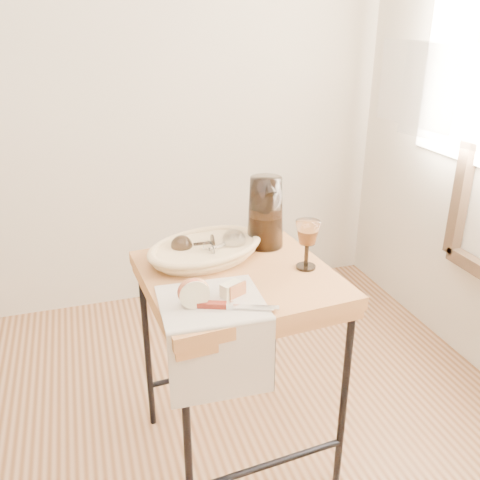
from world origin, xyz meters
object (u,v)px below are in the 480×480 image
object	(u,v)px
pitcher	(265,212)
goblet_lying_a	(195,244)
side_table	(238,368)
goblet_lying_b	(223,244)
apple_half	(193,292)
table_knife	(233,305)
tea_towel	(211,302)
bread_basket	(206,251)
wine_goblet	(307,245)

from	to	relation	value
pitcher	goblet_lying_a	bearing A→B (deg)	177.82
side_table	goblet_lying_b	size ratio (longest dim) A/B	5.53
goblet_lying_a	apple_half	size ratio (longest dim) A/B	1.30
pitcher	table_knife	world-z (taller)	pitcher
pitcher	side_table	bearing A→B (deg)	-139.54
pitcher	apple_half	bearing A→B (deg)	-142.89
apple_half	side_table	bearing A→B (deg)	45.00
side_table	pitcher	distance (m)	0.55
tea_towel	pitcher	distance (m)	0.46
tea_towel	pitcher	world-z (taller)	pitcher
bread_basket	apple_half	bearing A→B (deg)	-131.07
bread_basket	goblet_lying_b	distance (m)	0.06
goblet_lying_a	apple_half	xyz separation A→B (m)	(-0.08, -0.31, -0.00)
side_table	apple_half	bearing A→B (deg)	-137.68
goblet_lying_a	wine_goblet	bearing A→B (deg)	152.78
side_table	goblet_lying_a	xyz separation A→B (m)	(-0.10, 0.15, 0.42)
goblet_lying_b	wine_goblet	distance (m)	0.28
bread_basket	goblet_lying_b	bearing A→B (deg)	-42.57
goblet_lying_a	side_table	bearing A→B (deg)	127.33
pitcher	table_knife	size ratio (longest dim) A/B	1.25
tea_towel	apple_half	world-z (taller)	apple_half
side_table	table_knife	xyz separation A→B (m)	(-0.08, -0.21, 0.38)
tea_towel	apple_half	size ratio (longest dim) A/B	3.23
wine_goblet	apple_half	size ratio (longest dim) A/B	1.80
goblet_lying_b	table_knife	bearing A→B (deg)	-124.01
goblet_lying_b	side_table	bearing A→B (deg)	-104.22
wine_goblet	goblet_lying_b	bearing A→B (deg)	148.10
goblet_lying_a	goblet_lying_b	distance (m)	0.10
table_knife	bread_basket	bearing A→B (deg)	109.71
bread_basket	goblet_lying_a	distance (m)	0.04
pitcher	table_knife	xyz separation A→B (m)	(-0.24, -0.39, -0.11)
bread_basket	wine_goblet	distance (m)	0.34
goblet_lying_b	pitcher	size ratio (longest dim) A/B	0.46
tea_towel	goblet_lying_b	world-z (taller)	goblet_lying_b
bread_basket	wine_goblet	xyz separation A→B (m)	(0.29, -0.17, 0.05)
apple_half	table_knife	distance (m)	0.12
side_table	bread_basket	size ratio (longest dim) A/B	2.02
wine_goblet	table_knife	distance (m)	0.36
table_knife	wine_goblet	bearing A→B (deg)	52.58
side_table	table_knife	size ratio (longest dim) A/B	3.21
wine_goblet	table_knife	size ratio (longest dim) A/B	0.71
bread_basket	wine_goblet	world-z (taller)	wine_goblet
tea_towel	bread_basket	size ratio (longest dim) A/B	0.80
tea_towel	goblet_lying_a	world-z (taller)	goblet_lying_a
side_table	tea_towel	distance (m)	0.43
bread_basket	apple_half	xyz separation A→B (m)	(-0.11, -0.30, 0.02)
goblet_lying_b	wine_goblet	xyz separation A→B (m)	(0.23, -0.15, 0.03)
pitcher	table_knife	bearing A→B (deg)	-129.61
side_table	tea_towel	bearing A→B (deg)	-128.92
goblet_lying_a	wine_goblet	distance (m)	0.37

